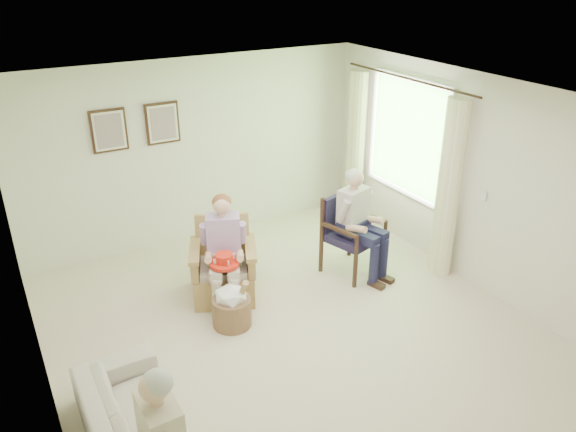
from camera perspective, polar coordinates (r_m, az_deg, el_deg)
The scene contains 18 objects.
floor at distance 6.36m, azimuth 0.72°, elevation -11.71°, with size 5.50×5.50×0.00m, color beige.
back_wall at distance 7.99m, azimuth -9.31°, elevation 6.47°, with size 5.00×0.04×2.60m, color silver.
front_wall at distance 3.96m, azimuth 22.31°, elevation -16.55°, with size 5.00×0.04×2.60m, color silver.
left_wall at distance 5.05m, azimuth -24.70°, elevation -7.27°, with size 0.04×5.50×2.60m, color silver.
right_wall at distance 7.17m, azimuth 18.32°, elevation 3.29°, with size 0.04×5.50×2.60m, color silver.
ceiling at distance 5.23m, azimuth 0.87°, elevation 11.73°, with size 5.00×5.50×0.02m, color white.
window at distance 7.85m, azimuth 12.06°, elevation 8.09°, with size 0.13×2.50×1.63m.
curtain_left at distance 7.24m, azimuth 15.99°, elevation 2.54°, with size 0.34×0.34×2.30m, color #FAEFC4.
curtain_right at distance 8.62m, azimuth 6.86°, elevation 6.96°, with size 0.34×0.34×2.30m, color #FAEFC4.
framed_print_left at distance 7.52m, azimuth -17.72°, elevation 8.25°, with size 0.45×0.05×0.55m.
framed_print_right at distance 7.68m, azimuth -12.61°, elevation 9.18°, with size 0.45×0.05×0.55m.
wicker_armchair at distance 6.88m, azimuth -6.62°, elevation -5.75°, with size 0.74×0.74×0.95m.
wood_armchair at distance 7.33m, azimuth 6.26°, elevation -1.42°, with size 0.66×0.62×1.01m.
sofa at distance 5.03m, azimuth -14.66°, elevation -20.49°, with size 0.76×1.95×0.57m, color beige.
person_wicker at distance 6.55m, azimuth -6.37°, elevation -2.85°, with size 0.40×0.63×1.31m.
person_dark at distance 7.09m, azimuth 7.14°, elevation -0.03°, with size 0.40×0.62×1.39m.
red_hat at distance 6.42m, azimuth -6.49°, elevation -4.56°, with size 0.34×0.34×0.14m.
hatbox at distance 6.36m, azimuth -5.73°, elevation -9.06°, with size 0.56×0.56×0.64m.
Camera 1 is at (-2.59, -4.38, 3.81)m, focal length 35.00 mm.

